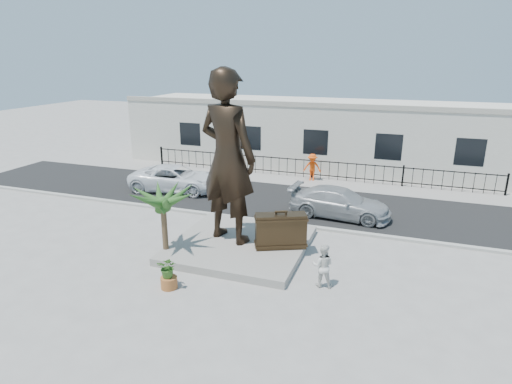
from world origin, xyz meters
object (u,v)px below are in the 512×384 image
statue (228,158)px  car_white (175,178)px  suitcase (281,231)px  tourist (323,266)px

statue → car_white: 8.85m
statue → car_white: statue is taller
statue → car_white: (-5.87, 5.93, -2.98)m
suitcase → car_white: size_ratio=0.38×
suitcase → statue: bearing=152.8°
suitcase → tourist: bearing=-67.5°
tourist → suitcase: bearing=-51.6°
statue → suitcase: size_ratio=3.49×
car_white → statue: bearing=-141.9°
tourist → statue: bearing=-33.7°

